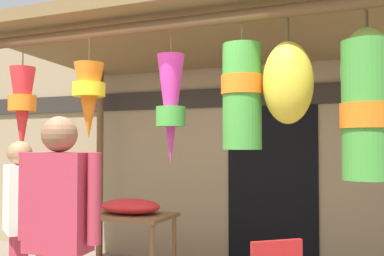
{
  "coord_description": "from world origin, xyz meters",
  "views": [
    {
      "loc": [
        2.03,
        -3.3,
        1.54
      ],
      "look_at": [
        0.27,
        0.83,
        1.69
      ],
      "focal_mm": 42.36,
      "sensor_mm": 36.0,
      "label": 1
    }
  ],
  "objects_px": {
    "display_table": "(124,222)",
    "flower_heap_on_table": "(131,206)",
    "customer_foreground": "(59,225)",
    "shopper_by_bananas": "(19,215)"
  },
  "relations": [
    {
      "from": "display_table",
      "to": "customer_foreground",
      "type": "xyz_separation_m",
      "value": [
        0.76,
        -2.03,
        0.35
      ]
    },
    {
      "from": "display_table",
      "to": "flower_heap_on_table",
      "type": "bearing_deg",
      "value": 1.94
    },
    {
      "from": "flower_heap_on_table",
      "to": "customer_foreground",
      "type": "xyz_separation_m",
      "value": [
        0.67,
        -2.03,
        0.17
      ]
    },
    {
      "from": "display_table",
      "to": "customer_foreground",
      "type": "relative_size",
      "value": 0.64
    },
    {
      "from": "flower_heap_on_table",
      "to": "customer_foreground",
      "type": "height_order",
      "value": "customer_foreground"
    },
    {
      "from": "display_table",
      "to": "customer_foreground",
      "type": "bearing_deg",
      "value": -69.34
    },
    {
      "from": "shopper_by_bananas",
      "to": "display_table",
      "type": "bearing_deg",
      "value": 79.44
    },
    {
      "from": "flower_heap_on_table",
      "to": "shopper_by_bananas",
      "type": "bearing_deg",
      "value": -104.44
    },
    {
      "from": "flower_heap_on_table",
      "to": "shopper_by_bananas",
      "type": "relative_size",
      "value": 0.45
    },
    {
      "from": "flower_heap_on_table",
      "to": "shopper_by_bananas",
      "type": "height_order",
      "value": "shopper_by_bananas"
    }
  ]
}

